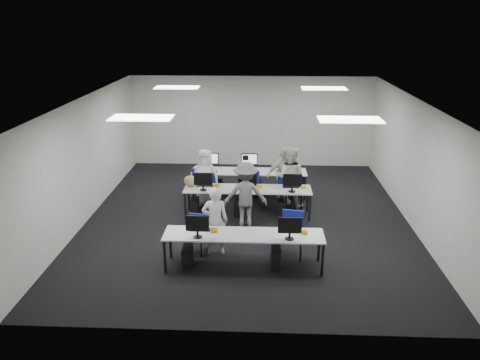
{
  "coord_description": "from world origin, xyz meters",
  "views": [
    {
      "loc": [
        0.31,
        -10.83,
        4.86
      ],
      "look_at": [
        -0.19,
        0.07,
        1.0
      ],
      "focal_mm": 35.0,
      "sensor_mm": 36.0,
      "label": 1
    }
  ],
  "objects_px": {
    "chair_2": "(202,194)",
    "chair_3": "(254,196)",
    "chair_6": "(248,193)",
    "student_2": "(206,178)",
    "desk_mid": "(248,190)",
    "chair_4": "(294,197)",
    "student_0": "(215,221)",
    "chair_7": "(286,194)",
    "student_3": "(283,175)",
    "chair_1": "(291,242)",
    "desk_front": "(244,236)",
    "student_1": "(290,177)",
    "chair_5": "(206,192)",
    "photographer": "(246,194)",
    "chair_0": "(196,241)"
  },
  "relations": [
    {
      "from": "desk_front",
      "to": "desk_mid",
      "type": "xyz_separation_m",
      "value": [
        0.0,
        2.6,
        0.0
      ]
    },
    {
      "from": "student_0",
      "to": "student_1",
      "type": "distance_m",
      "value": 3.23
    },
    {
      "from": "desk_front",
      "to": "student_3",
      "type": "distance_m",
      "value": 3.59
    },
    {
      "from": "chair_6",
      "to": "student_2",
      "type": "xyz_separation_m",
      "value": [
        -1.14,
        -0.22,
        0.51
      ]
    },
    {
      "from": "chair_0",
      "to": "chair_1",
      "type": "relative_size",
      "value": 0.85
    },
    {
      "from": "chair_0",
      "to": "student_1",
      "type": "bearing_deg",
      "value": 60.74
    },
    {
      "from": "chair_3",
      "to": "student_3",
      "type": "distance_m",
      "value": 0.96
    },
    {
      "from": "desk_mid",
      "to": "chair_5",
      "type": "relative_size",
      "value": 3.45
    },
    {
      "from": "chair_5",
      "to": "student_1",
      "type": "xyz_separation_m",
      "value": [
        2.24,
        -0.16,
        0.53
      ]
    },
    {
      "from": "chair_2",
      "to": "student_3",
      "type": "relative_size",
      "value": 0.62
    },
    {
      "from": "chair_3",
      "to": "chair_2",
      "type": "bearing_deg",
      "value": 159.17
    },
    {
      "from": "chair_3",
      "to": "chair_0",
      "type": "bearing_deg",
      "value": -135.48
    },
    {
      "from": "student_1",
      "to": "chair_5",
      "type": "bearing_deg",
      "value": 11.34
    },
    {
      "from": "chair_6",
      "to": "student_1",
      "type": "distance_m",
      "value": 1.25
    },
    {
      "from": "chair_6",
      "to": "student_0",
      "type": "height_order",
      "value": "student_0"
    },
    {
      "from": "desk_mid",
      "to": "student_1",
      "type": "distance_m",
      "value": 1.29
    },
    {
      "from": "student_1",
      "to": "student_3",
      "type": "xyz_separation_m",
      "value": [
        -0.16,
        0.2,
        -0.03
      ]
    },
    {
      "from": "chair_6",
      "to": "desk_mid",
      "type": "bearing_deg",
      "value": -71.03
    },
    {
      "from": "student_2",
      "to": "chair_0",
      "type": "bearing_deg",
      "value": -79.46
    },
    {
      "from": "desk_mid",
      "to": "student_2",
      "type": "bearing_deg",
      "value": 149.72
    },
    {
      "from": "chair_7",
      "to": "photographer",
      "type": "relative_size",
      "value": 0.52
    },
    {
      "from": "chair_0",
      "to": "chair_4",
      "type": "distance_m",
      "value": 3.48
    },
    {
      "from": "desk_front",
      "to": "student_0",
      "type": "distance_m",
      "value": 0.83
    },
    {
      "from": "chair_4",
      "to": "chair_7",
      "type": "xyz_separation_m",
      "value": [
        -0.2,
        0.22,
        -0.02
      ]
    },
    {
      "from": "student_0",
      "to": "desk_front",
      "type": "bearing_deg",
      "value": 134.02
    },
    {
      "from": "chair_0",
      "to": "student_0",
      "type": "bearing_deg",
      "value": 2.39
    },
    {
      "from": "student_3",
      "to": "chair_2",
      "type": "bearing_deg",
      "value": 167.0
    },
    {
      "from": "chair_0",
      "to": "student_1",
      "type": "height_order",
      "value": "student_1"
    },
    {
      "from": "chair_2",
      "to": "chair_7",
      "type": "bearing_deg",
      "value": -3.91
    },
    {
      "from": "chair_3",
      "to": "chair_7",
      "type": "distance_m",
      "value": 0.89
    },
    {
      "from": "chair_4",
      "to": "student_0",
      "type": "distance_m",
      "value": 3.29
    },
    {
      "from": "chair_2",
      "to": "chair_6",
      "type": "xyz_separation_m",
      "value": [
        1.25,
        0.29,
        -0.05
      ]
    },
    {
      "from": "chair_6",
      "to": "chair_7",
      "type": "distance_m",
      "value": 1.02
    },
    {
      "from": "chair_4",
      "to": "photographer",
      "type": "distance_m",
      "value": 1.82
    },
    {
      "from": "desk_front",
      "to": "chair_2",
      "type": "bearing_deg",
      "value": 111.34
    },
    {
      "from": "chair_0",
      "to": "chair_5",
      "type": "bearing_deg",
      "value": 101.33
    },
    {
      "from": "desk_mid",
      "to": "chair_4",
      "type": "bearing_deg",
      "value": 27.1
    },
    {
      "from": "desk_mid",
      "to": "chair_5",
      "type": "bearing_deg",
      "value": 144.24
    },
    {
      "from": "chair_2",
      "to": "chair_3",
      "type": "height_order",
      "value": "chair_2"
    },
    {
      "from": "chair_2",
      "to": "chair_7",
      "type": "xyz_separation_m",
      "value": [
        2.26,
        0.24,
        -0.05
      ]
    },
    {
      "from": "chair_5",
      "to": "student_0",
      "type": "bearing_deg",
      "value": -95.56
    },
    {
      "from": "chair_3",
      "to": "student_3",
      "type": "xyz_separation_m",
      "value": [
        0.77,
        0.27,
        0.51
      ]
    },
    {
      "from": "chair_2",
      "to": "chair_3",
      "type": "distance_m",
      "value": 1.41
    },
    {
      "from": "chair_2",
      "to": "chair_1",
      "type": "bearing_deg",
      "value": -60.18
    },
    {
      "from": "student_0",
      "to": "chair_2",
      "type": "bearing_deg",
      "value": -82.28
    },
    {
      "from": "desk_front",
      "to": "chair_7",
      "type": "relative_size",
      "value": 3.83
    },
    {
      "from": "chair_1",
      "to": "chair_6",
      "type": "distance_m",
      "value": 3.14
    },
    {
      "from": "chair_1",
      "to": "student_2",
      "type": "relative_size",
      "value": 0.63
    },
    {
      "from": "student_0",
      "to": "student_2",
      "type": "bearing_deg",
      "value": -84.79
    },
    {
      "from": "student_2",
      "to": "student_3",
      "type": "xyz_separation_m",
      "value": [
        2.07,
        0.2,
        0.02
      ]
    }
  ]
}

